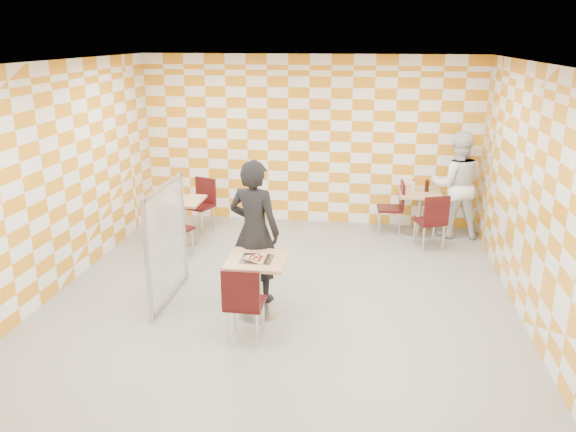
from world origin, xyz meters
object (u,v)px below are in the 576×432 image
Objects in this scene: partition at (167,242)px; man_white at (456,185)px; second_table at (419,206)px; chair_empty_near at (171,225)px; empty_table at (181,214)px; man_dark at (254,231)px; chair_second_side at (395,203)px; chair_second_front at (433,218)px; sport_bottle at (413,186)px; soda_bottle at (427,186)px; chair_main_front at (243,299)px; main_table at (257,277)px; chair_empty_far at (202,200)px.

man_white is (3.98, 3.04, 0.11)m from partition.
partition is 0.86× the size of man_white.
chair_empty_near is at bearing -156.06° from second_table.
partition reaches higher than empty_table.
man_dark is 4.06m from man_white.
man_white is at bearing 1.90° from chair_second_side.
second_table is 0.78m from chair_second_front.
soda_bottle reaches higher than sport_bottle.
chair_main_front is 1.00× the size of chair_empty_near.
man_dark is at bearing 105.06° from main_table.
man_white reaches higher than main_table.
chair_main_front is at bearing -54.76° from chair_empty_near.
second_table is at bearing 41.82° from partition.
chair_second_side is at bearing -154.76° from sport_bottle.
chair_empty_near is at bearing -155.80° from soda_bottle.
second_table is 0.70m from man_white.
chair_second_front is 1.00× the size of chair_empty_near.
chair_second_side is (-0.41, -0.03, 0.04)m from second_table.
man_dark reaches higher than chair_second_side.
chair_second_side is 3.43m from man_dark.
chair_second_front is 0.95m from man_white.
chair_empty_near is 1.00× the size of chair_empty_far.
man_dark reaches higher than second_table.
chair_main_front is at bearing -119.48° from soda_bottle.
chair_empty_far is 0.60× the size of partition.
chair_second_side is 1.05m from man_white.
chair_second_side is 0.51× the size of man_white.
man_dark is at bearing -123.69° from chair_second_side.
chair_second_side is (1.79, 3.98, 0.00)m from chair_main_front.
sport_bottle is at bearing 63.17° from chair_main_front.
soda_bottle is at bearing 24.20° from chair_empty_near.
soda_bottle is at bearing -114.22° from man_dark.
chair_main_front reaches higher than empty_table.
chair_empty_near is at bearing 125.24° from chair_main_front.
chair_empty_near is at bearing -22.16° from man_dark.
partition is at bearing -134.83° from chair_second_side.
chair_empty_far is (-1.56, 3.70, 0.00)m from chair_main_front.
sport_bottle is at bearing 16.39° from empty_table.
chair_second_front is 4.62× the size of sport_bottle.
soda_bottle is (2.28, 3.39, 0.34)m from main_table.
empty_table is at bearing 103.97° from partition.
chair_second_front is at bearing 57.64° from man_white.
chair_empty_far is at bearing -175.33° from chair_second_side.
chair_empty_near is (-3.42, -1.67, 0.00)m from chair_second_side.
main_table is at bearing -44.41° from chair_empty_near.
soda_bottle reaches higher than empty_table.
second_table is at bearing 56.79° from main_table.
chair_main_front is at bearing 52.59° from man_white.
sport_bottle is 0.87× the size of soda_bottle.
chair_second_front is 0.89m from soda_bottle.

